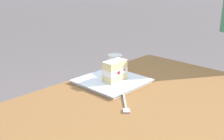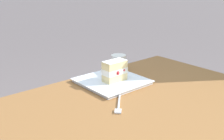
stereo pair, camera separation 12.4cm
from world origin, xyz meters
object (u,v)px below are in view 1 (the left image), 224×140
at_px(cake_slice, 115,71).
at_px(dessert_fork, 125,104).
at_px(coffee_cup, 115,63).
at_px(dessert_plate, 112,81).

distance_m(cake_slice, dessert_fork, 0.22).
distance_m(cake_slice, coffee_cup, 0.18).
bearing_deg(cake_slice, dessert_fork, -126.98).
relative_size(dessert_plate, cake_slice, 2.54).
xyz_separation_m(dessert_plate, dessert_fork, (-0.13, -0.19, -0.00)).
xyz_separation_m(dessert_plate, coffee_cup, (0.13, 0.11, 0.03)).
distance_m(dessert_plate, cake_slice, 0.06).
distance_m(dessert_fork, coffee_cup, 0.40).
height_order(dessert_plate, dessert_fork, dessert_plate).
xyz_separation_m(dessert_fork, coffee_cup, (0.26, 0.30, 0.04)).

